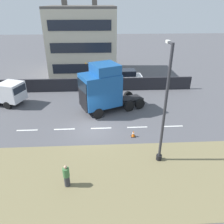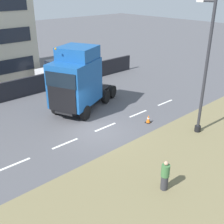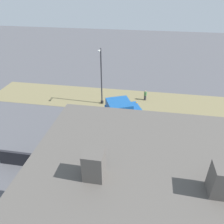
# 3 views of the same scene
# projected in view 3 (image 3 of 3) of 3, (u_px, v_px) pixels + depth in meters

# --- Properties ---
(ground_plane) EXTENTS (120.00, 120.00, 0.00)m
(ground_plane) POSITION_uv_depth(u_px,v_px,m) (132.00, 123.00, 27.32)
(ground_plane) COLOR #515156
(ground_plane) RESTS_ON ground
(grass_verge) EXTENTS (7.00, 44.00, 0.01)m
(grass_verge) POSITION_uv_depth(u_px,v_px,m) (135.00, 101.00, 32.38)
(grass_verge) COLOR olive
(grass_verge) RESTS_ON ground
(lane_markings) EXTENTS (0.16, 14.60, 0.00)m
(lane_markings) POSITION_uv_depth(u_px,v_px,m) (126.00, 123.00, 27.42)
(lane_markings) COLOR white
(lane_markings) RESTS_ON ground
(boundary_wall) EXTENTS (0.25, 24.00, 1.59)m
(boundary_wall) POSITION_uv_depth(u_px,v_px,m) (123.00, 172.00, 19.32)
(boundary_wall) COLOR #232328
(boundary_wall) RESTS_ON ground
(lorry_cab) EXTENTS (4.89, 6.71, 4.94)m
(lorry_cab) POSITION_uv_depth(u_px,v_px,m) (121.00, 121.00, 23.39)
(lorry_cab) COLOR black
(lorry_cab) RESTS_ON ground
(flatbed_truck) EXTENTS (4.02, 6.45, 2.49)m
(flatbed_truck) POSITION_uv_depth(u_px,v_px,m) (222.00, 152.00, 20.75)
(flatbed_truck) COLOR silver
(flatbed_truck) RESTS_ON ground
(parked_car) EXTENTS (2.08, 4.30, 2.06)m
(parked_car) POSITION_uv_depth(u_px,v_px,m) (73.00, 180.00, 18.30)
(parked_car) COLOR silver
(parked_car) RESTS_ON ground
(lamp_post) EXTENTS (1.32, 0.39, 7.98)m
(lamp_post) POSITION_uv_depth(u_px,v_px,m) (101.00, 80.00, 29.84)
(lamp_post) COLOR black
(lamp_post) RESTS_ON ground
(pedestrian) EXTENTS (0.39, 0.39, 1.54)m
(pedestrian) POSITION_uv_depth(u_px,v_px,m) (145.00, 95.00, 32.27)
(pedestrian) COLOR #333338
(pedestrian) RESTS_ON ground
(traffic_cone_lead) EXTENTS (0.36, 0.36, 0.58)m
(traffic_cone_lead) POSITION_uv_depth(u_px,v_px,m) (108.00, 113.00, 28.90)
(traffic_cone_lead) COLOR black
(traffic_cone_lead) RESTS_ON ground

